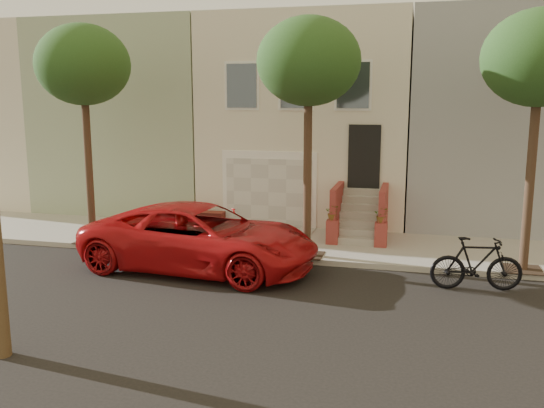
# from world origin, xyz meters

# --- Properties ---
(ground) EXTENTS (90.00, 90.00, 0.00)m
(ground) POSITION_xyz_m (0.00, 0.00, 0.00)
(ground) COLOR black
(ground) RESTS_ON ground
(sidewalk) EXTENTS (40.00, 3.70, 0.15)m
(sidewalk) POSITION_xyz_m (0.00, 5.35, 0.07)
(sidewalk) COLOR #9C988E
(sidewalk) RESTS_ON ground
(house_row) EXTENTS (33.10, 11.70, 7.00)m
(house_row) POSITION_xyz_m (0.00, 11.19, 3.64)
(house_row) COLOR beige
(house_row) RESTS_ON sidewalk
(tree_left) EXTENTS (2.70, 2.57, 6.30)m
(tree_left) POSITION_xyz_m (-5.50, 3.90, 5.26)
(tree_left) COLOR #2D2116
(tree_left) RESTS_ON sidewalk
(tree_mid) EXTENTS (2.70, 2.57, 6.30)m
(tree_mid) POSITION_xyz_m (1.00, 3.90, 5.26)
(tree_mid) COLOR #2D2116
(tree_mid) RESTS_ON sidewalk
(tree_right) EXTENTS (2.70, 2.57, 6.30)m
(tree_right) POSITION_xyz_m (6.50, 3.90, 5.26)
(tree_right) COLOR #2D2116
(tree_right) RESTS_ON sidewalk
(pickup_truck) EXTENTS (6.28, 3.30, 1.69)m
(pickup_truck) POSITION_xyz_m (-1.50, 2.43, 0.84)
(pickup_truck) COLOR #B31014
(pickup_truck) RESTS_ON ground
(motorcycle) EXTENTS (2.15, 0.89, 1.25)m
(motorcycle) POSITION_xyz_m (5.24, 2.43, 0.63)
(motorcycle) COLOR black
(motorcycle) RESTS_ON ground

